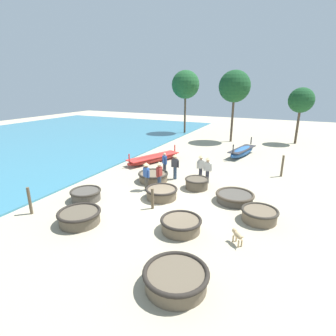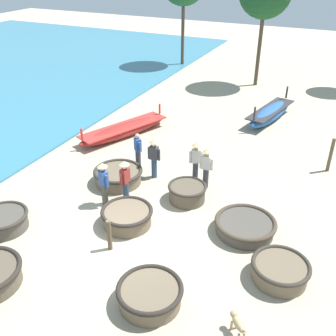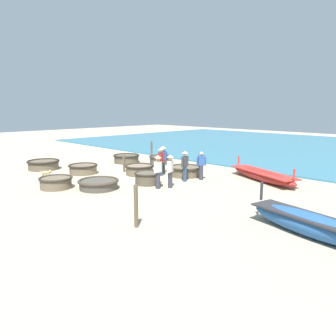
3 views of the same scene
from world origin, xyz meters
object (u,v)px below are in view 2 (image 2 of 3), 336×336
at_px(coracle_front_right, 118,175).
at_px(coracle_beside_post, 280,270).
at_px(fisherman_standing_right, 125,179).
at_px(mooring_post_inland, 109,235).
at_px(coracle_weathered, 150,294).
at_px(long_boat_red_hull, 124,130).
at_px(dog, 238,323).
at_px(coracle_tilted, 4,220).
at_px(long_boat_white_hull, 270,113).
at_px(fisherman_with_hat, 104,181).
at_px(mooring_post_mid_beach, 331,155).
at_px(coracle_center, 127,216).
at_px(fisherman_hauling, 206,165).
at_px(fisherman_by_coracle, 154,156).
at_px(coracle_nearest, 187,192).
at_px(fisherman_crouching, 138,150).
at_px(fisherman_standing_left, 196,159).
at_px(coracle_front_left, 245,226).

bearing_deg(coracle_front_right, coracle_beside_post, -20.52).
bearing_deg(fisherman_standing_right, mooring_post_inland, -70.64).
height_order(coracle_weathered, coracle_front_right, coracle_front_right).
distance_m(long_boat_red_hull, dog, 11.90).
bearing_deg(coracle_beside_post, coracle_tilted, -169.90).
distance_m(long_boat_white_hull, mooring_post_inland, 12.49).
bearing_deg(coracle_beside_post, fisherman_with_hat, 170.67).
distance_m(coracle_weathered, mooring_post_mid_beach, 9.87).
height_order(coracle_center, fisherman_standing_right, fisherman_standing_right).
xyz_separation_m(coracle_beside_post, mooring_post_mid_beach, (0.60, 6.96, 0.42)).
distance_m(long_boat_white_hull, long_boat_red_hull, 7.80).
bearing_deg(fisherman_hauling, long_boat_red_hull, 152.22).
xyz_separation_m(fisherman_hauling, mooring_post_mid_beach, (4.13, 3.34, -0.23)).
height_order(coracle_beside_post, mooring_post_mid_beach, mooring_post_mid_beach).
relative_size(fisherman_by_coracle, mooring_post_mid_beach, 1.15).
bearing_deg(fisherman_standing_right, coracle_beside_post, -14.52).
relative_size(fisherman_with_hat, fisherman_hauling, 1.00).
relative_size(coracle_weathered, fisherman_hauling, 1.04).
bearing_deg(coracle_nearest, coracle_front_right, 179.94).
xyz_separation_m(coracle_center, fisherman_with_hat, (-1.31, 0.69, 0.64)).
xyz_separation_m(long_boat_white_hull, fisherman_crouching, (-3.82, -7.51, 0.45)).
bearing_deg(coracle_beside_post, coracle_center, 175.90).
bearing_deg(fisherman_with_hat, mooring_post_inland, -53.61).
relative_size(coracle_tilted, coracle_nearest, 1.15).
relative_size(long_boat_white_hull, fisherman_by_coracle, 2.66).
relative_size(coracle_nearest, coracle_front_right, 0.74).
bearing_deg(fisherman_with_hat, coracle_beside_post, -9.33).
bearing_deg(coracle_front_right, coracle_tilted, -114.84).
bearing_deg(coracle_nearest, dog, -55.48).
xyz_separation_m(coracle_beside_post, fisherman_by_coracle, (-5.65, 3.49, 0.65)).
relative_size(coracle_front_right, fisherman_standing_right, 1.15).
xyz_separation_m(long_boat_red_hull, fisherman_standing_left, (4.69, -2.45, 0.65)).
bearing_deg(fisherman_with_hat, dog, -29.39).
height_order(fisherman_hauling, mooring_post_inland, fisherman_hauling).
bearing_deg(fisherman_hauling, fisherman_standing_right, -136.63).
distance_m(fisherman_with_hat, fisherman_standing_right, 0.75).
distance_m(coracle_weathered, coracle_front_right, 6.17).
xyz_separation_m(coracle_nearest, fisherman_with_hat, (-2.56, -1.47, 0.62)).
bearing_deg(dog, coracle_center, 150.12).
bearing_deg(coracle_front_right, fisherman_crouching, 83.26).
bearing_deg(mooring_post_inland, fisherman_standing_right, 109.36).
xyz_separation_m(coracle_beside_post, fisherman_standing_right, (-5.78, 1.50, 0.65)).
relative_size(coracle_weathered, fisherman_standing_right, 1.04).
xyz_separation_m(coracle_tilted, coracle_front_right, (1.88, 4.06, 0.01)).
distance_m(coracle_tilted, dog, 8.09).
xyz_separation_m(coracle_front_left, fisherman_crouching, (-5.16, 2.26, 0.58)).
height_order(coracle_tilted, coracle_beside_post, coracle_tilted).
distance_m(fisherman_hauling, dog, 6.59).
relative_size(long_boat_red_hull, fisherman_standing_right, 3.01).
bearing_deg(fisherman_crouching, dog, -45.35).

